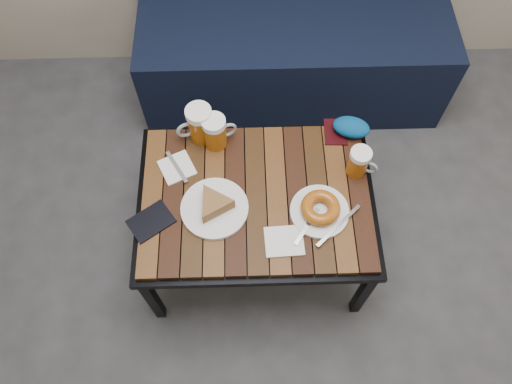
{
  "coord_description": "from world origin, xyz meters",
  "views": [
    {
      "loc": [
        -0.14,
        0.09,
        2.02
      ],
      "look_at": [
        -0.12,
        0.89,
        0.5
      ],
      "focal_mm": 35.0,
      "sensor_mm": 36.0,
      "label": 1
    }
  ],
  "objects_px": {
    "cafe_table": "(256,201)",
    "plate_bagel": "(320,210)",
    "beer_mug_centre": "(215,132)",
    "passport_burgundy": "(336,132)",
    "bench": "(294,50)",
    "passport_navy": "(151,221)",
    "knit_pouch": "(351,127)",
    "beer_mug_right": "(359,162)",
    "plate_pie": "(214,206)",
    "beer_mug_left": "(199,124)"
  },
  "relations": [
    {
      "from": "cafe_table",
      "to": "plate_bagel",
      "type": "bearing_deg",
      "value": -18.26
    },
    {
      "from": "plate_bagel",
      "to": "cafe_table",
      "type": "bearing_deg",
      "value": 161.74
    },
    {
      "from": "cafe_table",
      "to": "beer_mug_centre",
      "type": "distance_m",
      "value": 0.29
    },
    {
      "from": "passport_burgundy",
      "to": "cafe_table",
      "type": "bearing_deg",
      "value": -137.11
    },
    {
      "from": "bench",
      "to": "cafe_table",
      "type": "distance_m",
      "value": 0.91
    },
    {
      "from": "passport_navy",
      "to": "beer_mug_centre",
      "type": "bearing_deg",
      "value": 110.17
    },
    {
      "from": "passport_burgundy",
      "to": "plate_bagel",
      "type": "bearing_deg",
      "value": -102.74
    },
    {
      "from": "bench",
      "to": "passport_burgundy",
      "type": "height_order",
      "value": "bench"
    },
    {
      "from": "cafe_table",
      "to": "plate_bagel",
      "type": "height_order",
      "value": "plate_bagel"
    },
    {
      "from": "beer_mug_centre",
      "to": "passport_burgundy",
      "type": "bearing_deg",
      "value": -16.13
    },
    {
      "from": "bench",
      "to": "knit_pouch",
      "type": "relative_size",
      "value": 10.12
    },
    {
      "from": "beer_mug_right",
      "to": "plate_pie",
      "type": "xyz_separation_m",
      "value": [
        -0.51,
        -0.14,
        -0.03
      ]
    },
    {
      "from": "beer_mug_centre",
      "to": "beer_mug_right",
      "type": "bearing_deg",
      "value": -35.59
    },
    {
      "from": "cafe_table",
      "to": "beer_mug_right",
      "type": "height_order",
      "value": "beer_mug_right"
    },
    {
      "from": "plate_bagel",
      "to": "knit_pouch",
      "type": "distance_m",
      "value": 0.36
    },
    {
      "from": "cafe_table",
      "to": "knit_pouch",
      "type": "xyz_separation_m",
      "value": [
        0.36,
        0.26,
        0.07
      ]
    },
    {
      "from": "cafe_table",
      "to": "beer_mug_centre",
      "type": "bearing_deg",
      "value": 121.53
    },
    {
      "from": "beer_mug_right",
      "to": "passport_burgundy",
      "type": "height_order",
      "value": "beer_mug_right"
    },
    {
      "from": "knit_pouch",
      "to": "plate_pie",
      "type": "bearing_deg",
      "value": -148.5
    },
    {
      "from": "cafe_table",
      "to": "knit_pouch",
      "type": "height_order",
      "value": "knit_pouch"
    },
    {
      "from": "bench",
      "to": "beer_mug_left",
      "type": "xyz_separation_m",
      "value": [
        -0.4,
        -0.61,
        0.28
      ]
    },
    {
      "from": "beer_mug_right",
      "to": "passport_burgundy",
      "type": "distance_m",
      "value": 0.19
    },
    {
      "from": "cafe_table",
      "to": "passport_burgundy",
      "type": "height_order",
      "value": "passport_burgundy"
    },
    {
      "from": "bench",
      "to": "passport_burgundy",
      "type": "relative_size",
      "value": 11.93
    },
    {
      "from": "cafe_table",
      "to": "plate_pie",
      "type": "xyz_separation_m",
      "value": [
        -0.14,
        -0.05,
        0.07
      ]
    },
    {
      "from": "plate_bagel",
      "to": "beer_mug_right",
      "type": "bearing_deg",
      "value": 47.81
    },
    {
      "from": "beer_mug_left",
      "to": "beer_mug_centre",
      "type": "xyz_separation_m",
      "value": [
        0.06,
        -0.03,
        -0.01
      ]
    },
    {
      "from": "passport_burgundy",
      "to": "beer_mug_centre",
      "type": "bearing_deg",
      "value": -173.16
    },
    {
      "from": "beer_mug_left",
      "to": "bench",
      "type": "bearing_deg",
      "value": -141.39
    },
    {
      "from": "plate_bagel",
      "to": "bench",
      "type": "bearing_deg",
      "value": 90.89
    },
    {
      "from": "plate_bagel",
      "to": "passport_navy",
      "type": "distance_m",
      "value": 0.58
    },
    {
      "from": "beer_mug_centre",
      "to": "knit_pouch",
      "type": "bearing_deg",
      "value": -16.6
    },
    {
      "from": "plate_pie",
      "to": "bench",
      "type": "bearing_deg",
      "value": 69.43
    },
    {
      "from": "bench",
      "to": "beer_mug_centre",
      "type": "relative_size",
      "value": 10.09
    },
    {
      "from": "bench",
      "to": "plate_bagel",
      "type": "xyz_separation_m",
      "value": [
        0.01,
        -0.94,
        0.22
      ]
    },
    {
      "from": "beer_mug_left",
      "to": "plate_bagel",
      "type": "bearing_deg",
      "value": 123.07
    },
    {
      "from": "beer_mug_centre",
      "to": "plate_pie",
      "type": "xyz_separation_m",
      "value": [
        -0.0,
        -0.27,
        -0.04
      ]
    },
    {
      "from": "plate_bagel",
      "to": "passport_burgundy",
      "type": "height_order",
      "value": "plate_bagel"
    },
    {
      "from": "beer_mug_right",
      "to": "plate_bagel",
      "type": "distance_m",
      "value": 0.22
    },
    {
      "from": "beer_mug_centre",
      "to": "plate_bagel",
      "type": "bearing_deg",
      "value": -60.46
    },
    {
      "from": "beer_mug_centre",
      "to": "passport_navy",
      "type": "bearing_deg",
      "value": -145.43
    },
    {
      "from": "passport_navy",
      "to": "passport_burgundy",
      "type": "height_order",
      "value": "passport_navy"
    },
    {
      "from": "cafe_table",
      "to": "passport_navy",
      "type": "distance_m",
      "value": 0.37
    },
    {
      "from": "beer_mug_right",
      "to": "bench",
      "type": "bearing_deg",
      "value": 124.97
    },
    {
      "from": "passport_navy",
      "to": "plate_bagel",
      "type": "bearing_deg",
      "value": 57.0
    },
    {
      "from": "passport_navy",
      "to": "bench",
      "type": "bearing_deg",
      "value": 114.82
    },
    {
      "from": "beer_mug_centre",
      "to": "plate_bagel",
      "type": "xyz_separation_m",
      "value": [
        0.35,
        -0.3,
        -0.05
      ]
    },
    {
      "from": "cafe_table",
      "to": "plate_bagel",
      "type": "xyz_separation_m",
      "value": [
        0.22,
        -0.07,
        0.07
      ]
    },
    {
      "from": "plate_bagel",
      "to": "passport_navy",
      "type": "height_order",
      "value": "plate_bagel"
    },
    {
      "from": "beer_mug_centre",
      "to": "passport_navy",
      "type": "distance_m",
      "value": 0.39
    }
  ]
}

